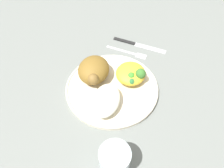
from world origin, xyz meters
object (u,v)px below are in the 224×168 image
object	(u,v)px
rice_pile	(106,100)
fork	(129,52)
plate	(112,88)
mac_cheese_with_broccoli	(131,74)
knife	(135,44)
water_glass	(115,161)
roasted_chicken	(94,70)

from	to	relation	value
rice_pile	fork	size ratio (longest dim) A/B	0.76
plate	fork	world-z (taller)	plate
mac_cheese_with_broccoli	knife	world-z (taller)	mac_cheese_with_broccoli
mac_cheese_with_broccoli	water_glass	bearing A→B (deg)	3.35
water_glass	knife	bearing A→B (deg)	-175.46
mac_cheese_with_broccoli	knife	xyz separation A→B (m)	(-0.17, -0.02, -0.03)
plate	water_glass	size ratio (longest dim) A/B	3.30
roasted_chicken	mac_cheese_with_broccoli	world-z (taller)	roasted_chicken
fork	water_glass	size ratio (longest dim) A/B	1.76
rice_pile	plate	bearing A→B (deg)	-179.40
roasted_chicken	mac_cheese_with_broccoli	distance (m)	0.11
water_glass	mac_cheese_with_broccoli	bearing A→B (deg)	-176.65
plate	roasted_chicken	xyz separation A→B (m)	(-0.02, -0.06, 0.04)
plate	mac_cheese_with_broccoli	size ratio (longest dim) A/B	2.93
rice_pile	knife	bearing A→B (deg)	174.53
knife	water_glass	size ratio (longest dim) A/B	2.35
mac_cheese_with_broccoli	fork	world-z (taller)	mac_cheese_with_broccoli
mac_cheese_with_broccoli	plate	bearing A→B (deg)	-46.67
fork	roasted_chicken	bearing A→B (deg)	-27.11
plate	rice_pile	size ratio (longest dim) A/B	2.45
fork	knife	size ratio (longest dim) A/B	0.75
mac_cheese_with_broccoli	water_glass	world-z (taller)	water_glass
mac_cheese_with_broccoli	roasted_chicken	bearing A→B (deg)	-77.12
mac_cheese_with_broccoli	water_glass	size ratio (longest dim) A/B	1.13
plate	mac_cheese_with_broccoli	xyz separation A→B (m)	(-0.04, 0.05, 0.03)
fork	knife	distance (m)	0.05
mac_cheese_with_broccoli	fork	xyz separation A→B (m)	(-0.12, -0.03, -0.03)
roasted_chicken	fork	xyz separation A→B (m)	(-0.15, 0.07, -0.04)
water_glass	plate	bearing A→B (deg)	-164.04
plate	fork	distance (m)	0.17
plate	fork	size ratio (longest dim) A/B	1.87
plate	water_glass	distance (m)	0.22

